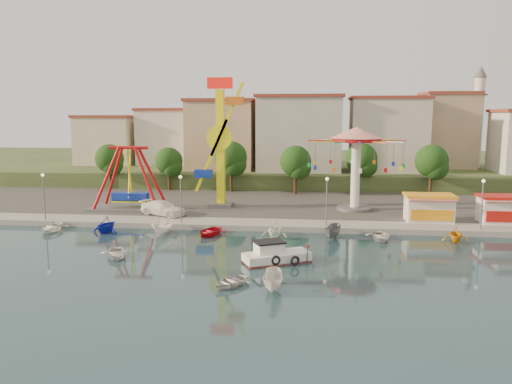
# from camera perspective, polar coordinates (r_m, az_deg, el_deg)

# --- Properties ---
(ground) EXTENTS (200.00, 200.00, 0.00)m
(ground) POSITION_cam_1_polar(r_m,az_deg,el_deg) (42.52, -2.41, -8.23)
(ground) COLOR #142A37
(ground) RESTS_ON ground
(quay_deck) EXTENTS (200.00, 100.00, 0.60)m
(quay_deck) POSITION_cam_1_polar(r_m,az_deg,el_deg) (103.09, 2.74, 2.04)
(quay_deck) COLOR #9E998E
(quay_deck) RESTS_ON ground
(asphalt_pad) EXTENTS (90.00, 28.00, 0.01)m
(asphalt_pad) POSITION_cam_1_polar(r_m,az_deg,el_deg) (71.44, 1.18, -0.73)
(asphalt_pad) COLOR #4C4944
(asphalt_pad) RESTS_ON quay_deck
(hill_terrace) EXTENTS (200.00, 60.00, 3.00)m
(hill_terrace) POSITION_cam_1_polar(r_m,az_deg,el_deg) (107.92, 2.90, 2.99)
(hill_terrace) COLOR #384C26
(hill_terrace) RESTS_ON ground
(pirate_ship_ride) EXTENTS (10.00, 5.00, 8.00)m
(pirate_ship_ride) POSITION_cam_1_polar(r_m,az_deg,el_deg) (64.80, -14.23, 1.40)
(pirate_ship_ride) COLOR #59595E
(pirate_ship_ride) RESTS_ON quay_deck
(kamikaze_tower) EXTENTS (4.83, 3.10, 16.50)m
(kamikaze_tower) POSITION_cam_1_polar(r_m,az_deg,el_deg) (63.98, -3.92, 5.31)
(kamikaze_tower) COLOR #59595E
(kamikaze_tower) RESTS_ON quay_deck
(wave_swinger) EXTENTS (11.60, 11.60, 10.40)m
(wave_swinger) POSITION_cam_1_polar(r_m,az_deg,el_deg) (63.09, 11.38, 4.78)
(wave_swinger) COLOR #59595E
(wave_swinger) RESTS_ON quay_deck
(booth_left) EXTENTS (5.40, 3.78, 3.08)m
(booth_left) POSITION_cam_1_polar(r_m,az_deg,el_deg) (59.13, 19.16, -1.70)
(booth_left) COLOR white
(booth_left) RESTS_ON quay_deck
(booth_mid) EXTENTS (5.40, 3.78, 3.08)m
(booth_mid) POSITION_cam_1_polar(r_m,az_deg,el_deg) (61.42, 26.43, -1.76)
(booth_mid) COLOR white
(booth_mid) RESTS_ON quay_deck
(lamp_post_0) EXTENTS (0.14, 0.14, 5.00)m
(lamp_post_0) POSITION_cam_1_polar(r_m,az_deg,el_deg) (61.84, -23.06, -0.59)
(lamp_post_0) COLOR #59595E
(lamp_post_0) RESTS_ON quay_deck
(lamp_post_1) EXTENTS (0.14, 0.14, 5.00)m
(lamp_post_1) POSITION_cam_1_polar(r_m,az_deg,el_deg) (55.82, -8.57, -0.93)
(lamp_post_1) COLOR #59595E
(lamp_post_1) RESTS_ON quay_deck
(lamp_post_2) EXTENTS (0.14, 0.14, 5.00)m
(lamp_post_2) POSITION_cam_1_polar(r_m,az_deg,el_deg) (54.03, 8.07, -1.24)
(lamp_post_2) COLOR #59595E
(lamp_post_2) RESTS_ON quay_deck
(lamp_post_3) EXTENTS (0.14, 0.14, 5.00)m
(lamp_post_3) POSITION_cam_1_polar(r_m,az_deg,el_deg) (56.88, 24.40, -1.45)
(lamp_post_3) COLOR #59595E
(lamp_post_3) RESTS_ON quay_deck
(tree_0) EXTENTS (4.60, 4.60, 7.19)m
(tree_0) POSITION_cam_1_polar(r_m,az_deg,el_deg) (83.88, -16.40, 3.69)
(tree_0) COLOR #382314
(tree_0) RESTS_ON quay_deck
(tree_1) EXTENTS (4.35, 4.35, 6.80)m
(tree_1) POSITION_cam_1_polar(r_m,az_deg,el_deg) (79.90, -9.94, 3.48)
(tree_1) COLOR #382314
(tree_1) RESTS_ON quay_deck
(tree_2) EXTENTS (5.02, 5.02, 7.85)m
(tree_2) POSITION_cam_1_polar(r_m,az_deg,el_deg) (77.23, -2.88, 3.96)
(tree_2) COLOR #382314
(tree_2) RESTS_ON quay_deck
(tree_3) EXTENTS (4.68, 4.68, 7.32)m
(tree_3) POSITION_cam_1_polar(r_m,az_deg,el_deg) (74.90, 4.54, 3.51)
(tree_3) COLOR #382314
(tree_3) RESTS_ON quay_deck
(tree_4) EXTENTS (4.86, 4.86, 7.60)m
(tree_4) POSITION_cam_1_polar(r_m,az_deg,el_deg) (78.22, 11.96, 3.71)
(tree_4) COLOR #382314
(tree_4) RESTS_ON quay_deck
(tree_5) EXTENTS (4.83, 4.83, 7.54)m
(tree_5) POSITION_cam_1_polar(r_m,az_deg,el_deg) (78.09, 19.42, 3.36)
(tree_5) COLOR #382314
(tree_5) RESTS_ON quay_deck
(building_0) EXTENTS (9.26, 9.53, 11.87)m
(building_0) POSITION_cam_1_polar(r_m,az_deg,el_deg) (94.93, -18.52, 6.25)
(building_0) COLOR beige
(building_0) RESTS_ON hill_terrace
(building_1) EXTENTS (12.33, 9.01, 8.63)m
(building_1) POSITION_cam_1_polar(r_m,az_deg,el_deg) (95.74, -10.54, 5.60)
(building_1) COLOR silver
(building_1) RESTS_ON hill_terrace
(building_2) EXTENTS (11.95, 9.28, 11.23)m
(building_2) POSITION_cam_1_polar(r_m,az_deg,el_deg) (93.33, -2.66, 6.46)
(building_2) COLOR tan
(building_2) RESTS_ON hill_terrace
(building_3) EXTENTS (12.59, 10.50, 9.20)m
(building_3) POSITION_cam_1_polar(r_m,az_deg,el_deg) (89.12, 5.87, 5.65)
(building_3) COLOR beige
(building_3) RESTS_ON hill_terrace
(building_4) EXTENTS (10.75, 9.23, 9.24)m
(building_4) POSITION_cam_1_polar(r_m,az_deg,el_deg) (93.41, 14.21, 5.59)
(building_4) COLOR beige
(building_4) RESTS_ON hill_terrace
(building_5) EXTENTS (12.77, 10.96, 11.21)m
(building_5) POSITION_cam_1_polar(r_m,az_deg,el_deg) (94.32, 22.46, 5.82)
(building_5) COLOR tan
(building_5) RESTS_ON hill_terrace
(minaret) EXTENTS (2.80, 2.80, 18.00)m
(minaret) POSITION_cam_1_polar(r_m,az_deg,el_deg) (98.80, 24.04, 8.12)
(minaret) COLOR silver
(minaret) RESTS_ON hill_terrace
(cabin_motorboat) EXTENTS (6.02, 4.42, 1.99)m
(cabin_motorboat) POSITION_cam_1_polar(r_m,az_deg,el_deg) (42.86, 2.18, -7.35)
(cabin_motorboat) COLOR white
(cabin_motorboat) RESTS_ON ground
(rowboat_a) EXTENTS (3.87, 4.34, 0.74)m
(rowboat_a) POSITION_cam_1_polar(r_m,az_deg,el_deg) (46.05, -15.67, -6.73)
(rowboat_a) COLOR silver
(rowboat_a) RESTS_ON ground
(rowboat_b) EXTENTS (3.71, 3.98, 0.67)m
(rowboat_b) POSITION_cam_1_polar(r_m,az_deg,el_deg) (37.31, -2.97, -10.16)
(rowboat_b) COLOR silver
(rowboat_b) RESTS_ON ground
(skiff) EXTENTS (1.38, 3.65, 1.41)m
(skiff) POSITION_cam_1_polar(r_m,az_deg,el_deg) (36.19, 1.98, -10.14)
(skiff) COLOR silver
(skiff) RESTS_ON ground
(van) EXTENTS (6.31, 4.57, 1.70)m
(van) POSITION_cam_1_polar(r_m,az_deg,el_deg) (60.42, -10.55, -1.83)
(van) COLOR white
(van) RESTS_ON quay_deck
(moored_boat_0) EXTENTS (3.67, 4.63, 0.86)m
(moored_boat_0) POSITION_cam_1_polar(r_m,az_deg,el_deg) (58.41, -22.36, -3.74)
(moored_boat_0) COLOR white
(moored_boat_0) RESTS_ON ground
(moored_boat_1) EXTENTS (3.44, 3.80, 1.75)m
(moored_boat_1) POSITION_cam_1_polar(r_m,az_deg,el_deg) (55.65, -16.77, -3.58)
(moored_boat_1) COLOR #1424B4
(moored_boat_1) RESTS_ON ground
(moored_boat_2) EXTENTS (2.16, 3.97, 1.45)m
(moored_boat_2) POSITION_cam_1_polar(r_m,az_deg,el_deg) (53.59, -10.63, -3.98)
(moored_boat_2) COLOR white
(moored_boat_2) RESTS_ON ground
(moored_boat_3) EXTENTS (3.66, 4.39, 0.78)m
(moored_boat_3) POSITION_cam_1_polar(r_m,az_deg,el_deg) (52.45, -5.36, -4.52)
(moored_boat_3) COLOR red
(moored_boat_3) RESTS_ON ground
(moored_boat_4) EXTENTS (3.24, 3.59, 1.67)m
(moored_boat_4) POSITION_cam_1_polar(r_m,az_deg,el_deg) (51.44, 2.19, -4.25)
(moored_boat_4) COLOR white
(moored_boat_4) RESTS_ON ground
(moored_boat_5) EXTENTS (2.26, 3.88, 1.41)m
(moored_boat_5) POSITION_cam_1_polar(r_m,az_deg,el_deg) (51.41, 8.80, -4.50)
(moored_boat_5) COLOR slate
(moored_boat_5) RESTS_ON ground
(moored_boat_6) EXTENTS (2.97, 3.94, 0.77)m
(moored_boat_6) POSITION_cam_1_polar(r_m,az_deg,el_deg) (51.92, 14.02, -4.89)
(moored_boat_6) COLOR silver
(moored_boat_6) RESTS_ON ground
(moored_boat_7) EXTENTS (3.01, 3.33, 1.54)m
(moored_boat_7) POSITION_cam_1_polar(r_m,az_deg,el_deg) (53.34, 21.85, -4.48)
(moored_boat_7) COLOR orange
(moored_boat_7) RESTS_ON ground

